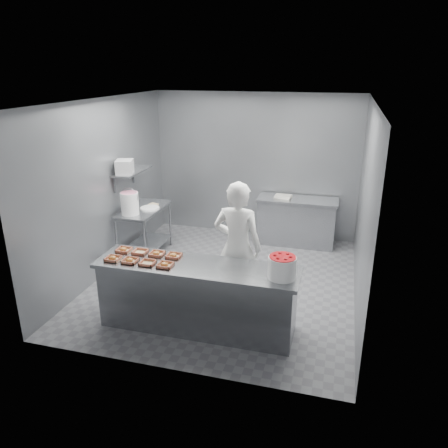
{
  "coord_description": "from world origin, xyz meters",
  "views": [
    {
      "loc": [
        1.65,
        -6.04,
        3.25
      ],
      "look_at": [
        0.04,
        -0.2,
        1.05
      ],
      "focal_mm": 35.0,
      "sensor_mm": 36.0,
      "label": 1
    }
  ],
  "objects_px": {
    "prep_table": "(144,225)",
    "back_counter": "(296,221)",
    "tray_1": "(130,260)",
    "tray_7": "(174,256)",
    "appliance": "(125,167)",
    "strawberry_tub": "(282,266)",
    "service_counter": "(197,296)",
    "tray_4": "(124,250)",
    "tray_0": "(113,258)",
    "tray_6": "(157,254)",
    "tray_3": "(165,265)",
    "tray_2": "(148,263)",
    "tray_5": "(140,252)",
    "glaze_bucket": "(130,203)",
    "worker": "(237,247)"
  },
  "relations": [
    {
      "from": "tray_4",
      "to": "tray_7",
      "type": "distance_m",
      "value": 0.72
    },
    {
      "from": "tray_0",
      "to": "tray_1",
      "type": "distance_m",
      "value": 0.24
    },
    {
      "from": "tray_1",
      "to": "tray_2",
      "type": "xyz_separation_m",
      "value": [
        0.24,
        0.0,
        -0.0
      ]
    },
    {
      "from": "prep_table",
      "to": "tray_3",
      "type": "distance_m",
      "value": 2.48
    },
    {
      "from": "tray_1",
      "to": "tray_7",
      "type": "relative_size",
      "value": 1.0
    },
    {
      "from": "tray_5",
      "to": "tray_6",
      "type": "height_order",
      "value": "tray_6"
    },
    {
      "from": "service_counter",
      "to": "back_counter",
      "type": "height_order",
      "value": "same"
    },
    {
      "from": "tray_6",
      "to": "strawberry_tub",
      "type": "xyz_separation_m",
      "value": [
        1.68,
        -0.21,
        0.12
      ]
    },
    {
      "from": "service_counter",
      "to": "tray_6",
      "type": "bearing_deg",
      "value": 166.48
    },
    {
      "from": "strawberry_tub",
      "to": "tray_6",
      "type": "bearing_deg",
      "value": 172.94
    },
    {
      "from": "service_counter",
      "to": "tray_0",
      "type": "height_order",
      "value": "tray_0"
    },
    {
      "from": "tray_1",
      "to": "tray_7",
      "type": "xyz_separation_m",
      "value": [
        0.48,
        0.29,
        0.0
      ]
    },
    {
      "from": "tray_4",
      "to": "back_counter",
      "type": "bearing_deg",
      "value": 57.42
    },
    {
      "from": "glaze_bucket",
      "to": "prep_table",
      "type": "bearing_deg",
      "value": 79.46
    },
    {
      "from": "service_counter",
      "to": "tray_0",
      "type": "bearing_deg",
      "value": -172.37
    },
    {
      "from": "tray_4",
      "to": "worker",
      "type": "xyz_separation_m",
      "value": [
        1.46,
        0.49,
        0.0
      ]
    },
    {
      "from": "tray_1",
      "to": "appliance",
      "type": "bearing_deg",
      "value": 117.78
    },
    {
      "from": "prep_table",
      "to": "back_counter",
      "type": "distance_m",
      "value": 2.87
    },
    {
      "from": "tray_6",
      "to": "glaze_bucket",
      "type": "relative_size",
      "value": 0.41
    },
    {
      "from": "back_counter",
      "to": "strawberry_tub",
      "type": "relative_size",
      "value": 4.53
    },
    {
      "from": "tray_1",
      "to": "tray_2",
      "type": "bearing_deg",
      "value": 0.0
    },
    {
      "from": "back_counter",
      "to": "glaze_bucket",
      "type": "bearing_deg",
      "value": -147.65
    },
    {
      "from": "tray_1",
      "to": "appliance",
      "type": "distance_m",
      "value": 2.23
    },
    {
      "from": "tray_3",
      "to": "tray_0",
      "type": "bearing_deg",
      "value": 180.0
    },
    {
      "from": "tray_5",
      "to": "glaze_bucket",
      "type": "relative_size",
      "value": 0.41
    },
    {
      "from": "service_counter",
      "to": "tray_2",
      "type": "height_order",
      "value": "tray_2"
    },
    {
      "from": "prep_table",
      "to": "strawberry_tub",
      "type": "bearing_deg",
      "value": -36.41
    },
    {
      "from": "tray_3",
      "to": "tray_5",
      "type": "bearing_deg",
      "value": 148.66
    },
    {
      "from": "prep_table",
      "to": "tray_5",
      "type": "height_order",
      "value": "tray_5"
    },
    {
      "from": "strawberry_tub",
      "to": "tray_5",
      "type": "bearing_deg",
      "value": 173.8
    },
    {
      "from": "service_counter",
      "to": "tray_1",
      "type": "height_order",
      "value": "tray_1"
    },
    {
      "from": "tray_4",
      "to": "tray_2",
      "type": "bearing_deg",
      "value": -31.01
    },
    {
      "from": "service_counter",
      "to": "tray_2",
      "type": "relative_size",
      "value": 13.88
    },
    {
      "from": "tray_1",
      "to": "service_counter",
      "type": "bearing_deg",
      "value": 9.76
    },
    {
      "from": "tray_4",
      "to": "tray_6",
      "type": "distance_m",
      "value": 0.48
    },
    {
      "from": "tray_1",
      "to": "strawberry_tub",
      "type": "distance_m",
      "value": 1.93
    },
    {
      "from": "tray_4",
      "to": "appliance",
      "type": "bearing_deg",
      "value": 115.22
    },
    {
      "from": "tray_1",
      "to": "tray_4",
      "type": "relative_size",
      "value": 1.0
    },
    {
      "from": "service_counter",
      "to": "tray_2",
      "type": "distance_m",
      "value": 0.77
    },
    {
      "from": "strawberry_tub",
      "to": "service_counter",
      "type": "bearing_deg",
      "value": 176.64
    },
    {
      "from": "service_counter",
      "to": "glaze_bucket",
      "type": "height_order",
      "value": "glaze_bucket"
    },
    {
      "from": "back_counter",
      "to": "tray_0",
      "type": "height_order",
      "value": "tray_0"
    },
    {
      "from": "prep_table",
      "to": "tray_3",
      "type": "height_order",
      "value": "tray_3"
    },
    {
      "from": "service_counter",
      "to": "tray_4",
      "type": "xyz_separation_m",
      "value": [
        -1.08,
        0.15,
        0.47
      ]
    },
    {
      "from": "prep_table",
      "to": "tray_0",
      "type": "bearing_deg",
      "value": -74.89
    },
    {
      "from": "prep_table",
      "to": "tray_4",
      "type": "xyz_separation_m",
      "value": [
        0.57,
        -1.8,
        0.33
      ]
    },
    {
      "from": "back_counter",
      "to": "tray_5",
      "type": "relative_size",
      "value": 8.01
    },
    {
      "from": "tray_0",
      "to": "tray_2",
      "type": "height_order",
      "value": "tray_0"
    },
    {
      "from": "tray_6",
      "to": "tray_3",
      "type": "bearing_deg",
      "value": -50.43
    },
    {
      "from": "glaze_bucket",
      "to": "back_counter",
      "type": "bearing_deg",
      "value": 32.35
    }
  ]
}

